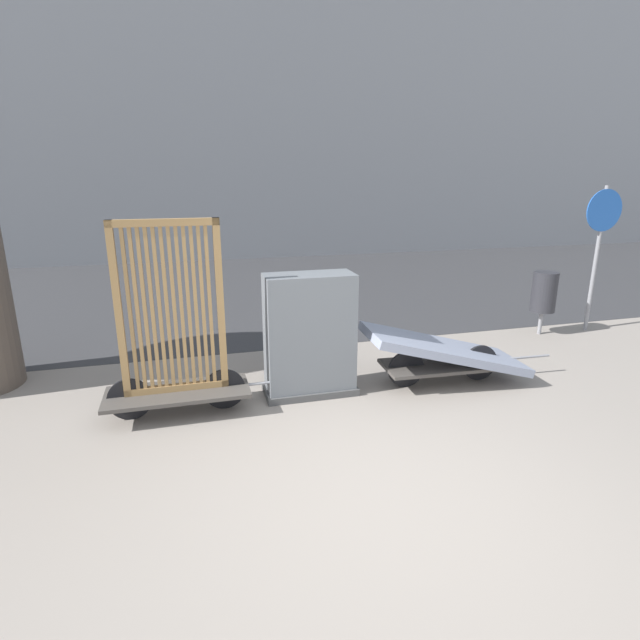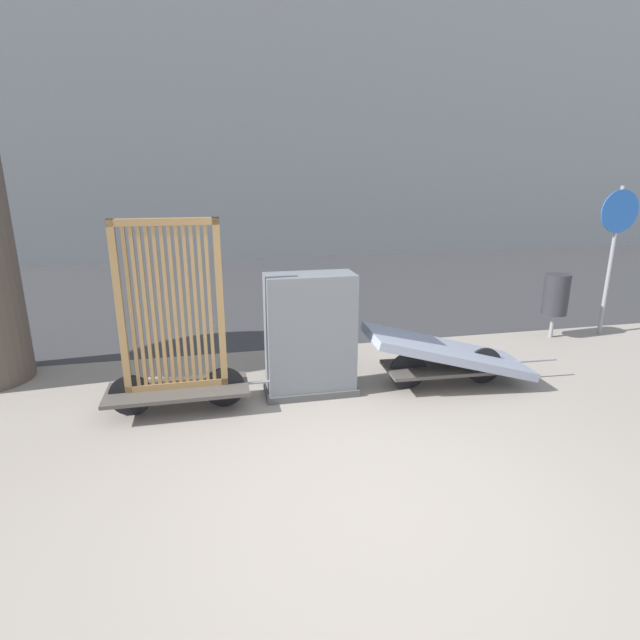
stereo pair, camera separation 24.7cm
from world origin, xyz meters
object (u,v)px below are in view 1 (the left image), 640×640
bike_cart_with_mattress (445,353)px  sign_post (600,236)px  trash_bin (544,292)px  utility_cabinet (310,339)px  bike_cart_with_bedframe (175,347)px

bike_cart_with_mattress → sign_post: sign_post is taller
trash_bin → bike_cart_with_mattress: bearing=-150.7°
trash_bin → sign_post: (0.88, -0.01, 0.85)m
utility_cabinet → trash_bin: utility_cabinet is taller
bike_cart_with_mattress → sign_post: 3.76m
utility_cabinet → trash_bin: size_ratio=1.40×
bike_cart_with_bedframe → sign_post: size_ratio=0.95×
sign_post → bike_cart_with_mattress: bearing=-157.8°
utility_cabinet → trash_bin: (4.07, 1.21, 0.02)m
utility_cabinet → sign_post: size_ratio=0.61×
bike_cart_with_mattress → sign_post: (3.32, 1.36, 1.14)m
bike_cart_with_bedframe → bike_cart_with_mattress: size_ratio=0.90×
bike_cart_with_mattress → trash_bin: size_ratio=2.43×
bike_cart_with_mattress → utility_cabinet: utility_cabinet is taller
bike_cart_with_mattress → trash_bin: trash_bin is taller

